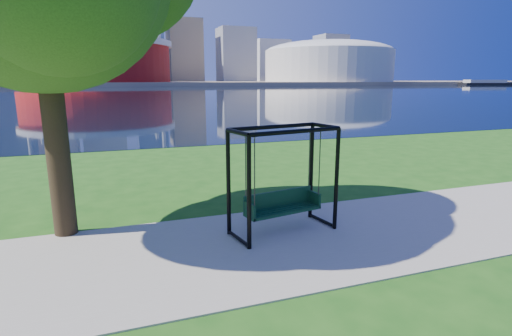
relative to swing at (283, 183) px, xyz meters
name	(u,v)px	position (x,y,z in m)	size (l,w,h in m)	color
ground	(257,236)	(-0.60, -0.06, -1.11)	(900.00, 900.00, 0.00)	#1E5114
path	(266,245)	(-0.60, -0.56, -1.10)	(120.00, 4.00, 0.03)	#9E937F
river	(123,93)	(-0.60, 101.94, -1.10)	(900.00, 180.00, 0.02)	black
far_bank	(115,83)	(-0.60, 305.94, -0.11)	(900.00, 228.00, 2.00)	#937F60
stadium	(95,59)	(-10.60, 234.94, 13.12)	(83.00, 83.00, 32.00)	maroon
arena	(328,60)	(134.40, 234.94, 14.76)	(84.00, 84.00, 26.56)	beige
skyline	(105,34)	(-4.86, 319.33, 34.78)	(392.00, 66.00, 96.50)	gray
swing	(283,183)	(0.00, 0.00, 0.00)	(2.38, 1.36, 2.30)	black
barge	(485,83)	(218.79, 185.80, 0.37)	(33.54, 13.57, 3.26)	black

